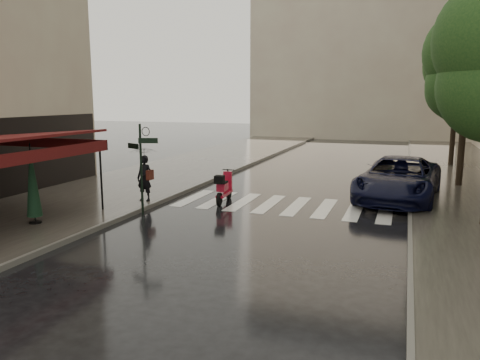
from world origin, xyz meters
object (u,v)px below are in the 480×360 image
Objects in this scene: scooter at (224,188)px; pedestrian_with_umbrella at (144,157)px; parasol_back at (32,181)px; parked_car at (399,179)px.

pedestrian_with_umbrella is at bearing -162.34° from scooter.
scooter is at bearing 50.54° from parasol_back.
parasol_back is (-1.50, -4.00, -0.31)m from pedestrian_with_umbrella.
parked_car is 13.16m from parasol_back.
parasol_back is at bearing -105.74° from pedestrian_with_umbrella.
pedestrian_with_umbrella is 4.28m from parasol_back.
parked_car reaches higher than scooter.
scooter is (2.74, 1.16, -1.22)m from pedestrian_with_umbrella.
pedestrian_with_umbrella reaches higher than scooter.
parasol_back reaches higher than parked_car.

